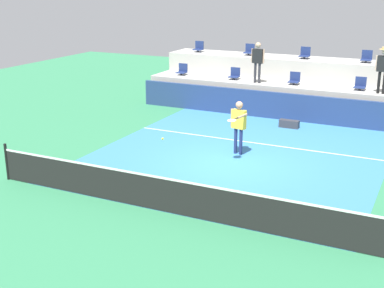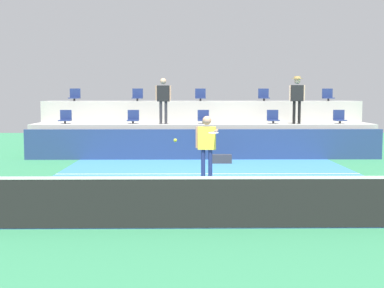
{
  "view_description": "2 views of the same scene",
  "coord_description": "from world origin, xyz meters",
  "views": [
    {
      "loc": [
        5.67,
        -14.32,
        5.48
      ],
      "look_at": [
        -0.61,
        -1.37,
        0.95
      ],
      "focal_mm": 48.94,
      "sensor_mm": 36.0,
      "label": 1
    },
    {
      "loc": [
        -0.66,
        -12.83,
        2.28
      ],
      "look_at": [
        -0.52,
        -1.52,
        1.25
      ],
      "focal_mm": 48.72,
      "sensor_mm": 36.0,
      "label": 2
    }
  ],
  "objects": [
    {
      "name": "ground_plane",
      "position": [
        0.0,
        0.0,
        0.0
      ],
      "size": [
        40.0,
        40.0,
        0.0
      ],
      "primitive_type": "plane",
      "color": "#2D754C"
    },
    {
      "name": "court_inner_paint",
      "position": [
        0.0,
        1.0,
        0.0
      ],
      "size": [
        9.0,
        10.0,
        0.01
      ],
      "primitive_type": "cube",
      "color": "teal",
      "rests_on": "ground_plane"
    },
    {
      "name": "court_service_line",
      "position": [
        0.0,
        2.4,
        0.01
      ],
      "size": [
        9.0,
        0.06,
        0.0
      ],
      "primitive_type": "cube",
      "color": "white",
      "rests_on": "ground_plane"
    },
    {
      "name": "tennis_net",
      "position": [
        0.0,
        -4.0,
        0.5
      ],
      "size": [
        10.48,
        0.08,
        1.07
      ],
      "color": "black",
      "rests_on": "ground_plane"
    },
    {
      "name": "sponsor_backboard",
      "position": [
        0.0,
        6.0,
        0.55
      ],
      "size": [
        13.0,
        0.16,
        1.1
      ],
      "primitive_type": "cube",
      "color": "navy",
      "rests_on": "ground_plane"
    },
    {
      "name": "seating_tier_lower",
      "position": [
        0.0,
        7.3,
        0.62
      ],
      "size": [
        13.0,
        1.8,
        1.25
      ],
      "primitive_type": "cube",
      "color": "#ADAAA3",
      "rests_on": "ground_plane"
    },
    {
      "name": "seating_tier_upper",
      "position": [
        0.0,
        9.1,
        1.05
      ],
      "size": [
        13.0,
        1.8,
        2.1
      ],
      "primitive_type": "cube",
      "color": "#ADAAA3",
      "rests_on": "ground_plane"
    },
    {
      "name": "stadium_chair_lower_far_left",
      "position": [
        -5.29,
        7.23,
        1.46
      ],
      "size": [
        0.44,
        0.4,
        0.52
      ],
      "color": "#2D2D33",
      "rests_on": "seating_tier_lower"
    },
    {
      "name": "stadium_chair_lower_left",
      "position": [
        -2.68,
        7.23,
        1.46
      ],
      "size": [
        0.44,
        0.4,
        0.52
      ],
      "color": "#2D2D33",
      "rests_on": "seating_tier_lower"
    },
    {
      "name": "stadium_chair_lower_center",
      "position": [
        0.02,
        7.23,
        1.46
      ],
      "size": [
        0.44,
        0.4,
        0.52
      ],
      "color": "#2D2D33",
      "rests_on": "seating_tier_lower"
    },
    {
      "name": "stadium_chair_lower_right",
      "position": [
        2.71,
        7.23,
        1.46
      ],
      "size": [
        0.44,
        0.4,
        0.52
      ],
      "color": "#2D2D33",
      "rests_on": "seating_tier_lower"
    },
    {
      "name": "stadium_chair_upper_far_left",
      "position": [
        -5.3,
        9.03,
        2.31
      ],
      "size": [
        0.44,
        0.4,
        0.52
      ],
      "color": "#2D2D33",
      "rests_on": "seating_tier_upper"
    },
    {
      "name": "stadium_chair_upper_left",
      "position": [
        -2.68,
        9.03,
        2.31
      ],
      "size": [
        0.44,
        0.4,
        0.52
      ],
      "color": "#2D2D33",
      "rests_on": "seating_tier_upper"
    },
    {
      "name": "stadium_chair_upper_center",
      "position": [
        -0.04,
        9.03,
        2.31
      ],
      "size": [
        0.44,
        0.4,
        0.52
      ],
      "color": "#2D2D33",
      "rests_on": "seating_tier_upper"
    },
    {
      "name": "stadium_chair_upper_right",
      "position": [
        2.62,
        9.03,
        2.31
      ],
      "size": [
        0.44,
        0.4,
        0.52
      ],
      "color": "#2D2D33",
      "rests_on": "seating_tier_upper"
    },
    {
      "name": "tennis_player",
      "position": [
        -0.09,
        1.0,
        1.09
      ],
      "size": [
        0.61,
        1.27,
        1.77
      ],
      "color": "navy",
      "rests_on": "ground_plane"
    },
    {
      "name": "spectator_in_white",
      "position": [
        -1.5,
        6.85,
        2.29
      ],
      "size": [
        0.6,
        0.25,
        1.72
      ],
      "color": "#2D2D33",
      "rests_on": "seating_tier_lower"
    },
    {
      "name": "spectator_with_hat",
      "position": [
        3.55,
        6.85,
        2.36
      ],
      "size": [
        0.61,
        0.44,
        1.8
      ],
      "color": "black",
      "rests_on": "seating_tier_lower"
    },
    {
      "name": "tennis_ball",
      "position": [
        -0.86,
        -2.66,
        1.43
      ],
      "size": [
        0.07,
        0.07,
        0.07
      ],
      "color": "#CCE033"
    },
    {
      "name": "equipment_bag",
      "position": [
        0.53,
        4.89,
        0.15
      ],
      "size": [
        0.76,
        0.28,
        0.3
      ],
      "primitive_type": "cube",
      "color": "#333338",
      "rests_on": "ground_plane"
    }
  ]
}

